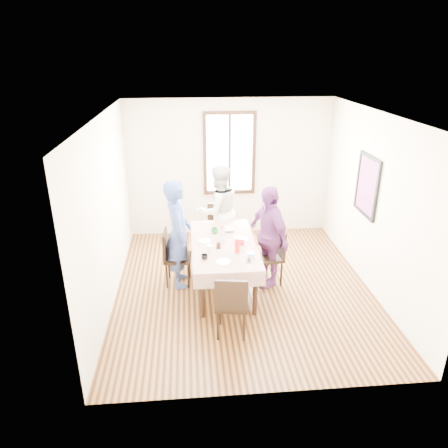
{
  "coord_description": "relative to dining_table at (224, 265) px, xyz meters",
  "views": [
    {
      "loc": [
        -0.81,
        -5.75,
        3.53
      ],
      "look_at": [
        -0.3,
        0.02,
        1.1
      ],
      "focal_mm": 33.55,
      "sensor_mm": 36.0,
      "label": 1
    }
  ],
  "objects": [
    {
      "name": "chair_left",
      "position": [
        -0.72,
        0.16,
        0.08
      ],
      "size": [
        0.45,
        0.45,
        0.91
      ],
      "primitive_type": "cube",
      "rotation": [
        0.0,
        0.0,
        -1.63
      ],
      "color": "black",
      "rests_on": "ground"
    },
    {
      "name": "chair_near",
      "position": [
        0.0,
        -1.21,
        0.08
      ],
      "size": [
        0.48,
        0.48,
        0.91
      ],
      "primitive_type": "cube",
      "rotation": [
        0.0,
        0.0,
        -0.15
      ],
      "color": "black",
      "rests_on": "ground"
    },
    {
      "name": "chair_right",
      "position": [
        0.72,
        0.05,
        0.08
      ],
      "size": [
        0.47,
        0.47,
        0.91
      ],
      "primitive_type": "cube",
      "rotation": [
        0.0,
        0.0,
        1.7
      ],
      "color": "black",
      "rests_on": "ground"
    },
    {
      "name": "serving_bowl",
      "position": [
        0.11,
        0.46,
        0.41
      ],
      "size": [
        0.23,
        0.23,
        0.05
      ],
      "primitive_type": "imported",
      "rotation": [
        0.0,
        0.0,
        -0.07
      ],
      "color": "white",
      "rests_on": "tablecloth"
    },
    {
      "name": "art_poster",
      "position": [
        2.28,
        0.23,
        1.18
      ],
      "size": [
        0.04,
        0.76,
        0.96
      ],
      "primitive_type": "cube",
      "color": "red",
      "rests_on": "right_wall"
    },
    {
      "name": "window_frame",
      "position": [
        0.3,
        2.16,
        1.27
      ],
      "size": [
        1.02,
        0.06,
        1.62
      ],
      "primitive_type": "cube",
      "color": "black",
      "rests_on": "back_wall"
    },
    {
      "name": "mug_green",
      "position": [
        -0.11,
        0.39,
        0.43
      ],
      "size": [
        0.12,
        0.12,
        0.09
      ],
      "primitive_type": "imported",
      "rotation": [
        0.0,
        0.0,
        -0.1
      ],
      "color": "#0C7226",
      "rests_on": "tablecloth"
    },
    {
      "name": "person_left",
      "position": [
        -0.7,
        0.16,
        0.49
      ],
      "size": [
        0.47,
        0.67,
        1.73
      ],
      "primitive_type": "imported",
      "rotation": [
        0.0,
        0.0,
        1.67
      ],
      "color": "#324482",
      "rests_on": "ground"
    },
    {
      "name": "plate_near",
      "position": [
        -0.06,
        -0.63,
        0.39
      ],
      "size": [
        0.2,
        0.2,
        0.01
      ],
      "primitive_type": "cylinder",
      "color": "white",
      "rests_on": "tablecloth"
    },
    {
      "name": "jam_jar",
      "position": [
        -0.1,
        -0.18,
        0.43
      ],
      "size": [
        0.06,
        0.06,
        0.09
      ],
      "primitive_type": "cylinder",
      "color": "black",
      "rests_on": "tablecloth"
    },
    {
      "name": "flower_vase",
      "position": [
        -0.01,
        0.08,
        0.47
      ],
      "size": [
        0.08,
        0.08,
        0.16
      ],
      "primitive_type": "cylinder",
      "color": "silver",
      "rests_on": "tablecloth"
    },
    {
      "name": "chair_far",
      "position": [
        0.0,
        1.21,
        0.08
      ],
      "size": [
        0.48,
        0.48,
        0.91
      ],
      "primitive_type": "cube",
      "rotation": [
        0.0,
        0.0,
        2.98
      ],
      "color": "black",
      "rests_on": "ground"
    },
    {
      "name": "back_wall",
      "position": [
        0.3,
        2.18,
        0.98
      ],
      "size": [
        4.0,
        0.0,
        4.0
      ],
      "primitive_type": "plane",
      "rotation": [
        1.57,
        0.0,
        0.0
      ],
      "color": "beige",
      "rests_on": "ground"
    },
    {
      "name": "mug_black",
      "position": [
        -0.32,
        -0.52,
        0.42
      ],
      "size": [
        0.1,
        0.1,
        0.08
      ],
      "primitive_type": "imported",
      "rotation": [
        0.0,
        0.0,
        -0.05
      ],
      "color": "black",
      "rests_on": "tablecloth"
    },
    {
      "name": "drinking_glass",
      "position": [
        -0.24,
        -0.27,
        0.43
      ],
      "size": [
        0.07,
        0.07,
        0.09
      ],
      "primitive_type": "cylinder",
      "color": "silver",
      "rests_on": "tablecloth"
    },
    {
      "name": "mug_flag",
      "position": [
        0.27,
        -0.11,
        0.43
      ],
      "size": [
        0.13,
        0.13,
        0.08
      ],
      "primitive_type": "imported",
      "rotation": [
        0.0,
        0.0,
        0.81
      ],
      "color": "red",
      "rests_on": "tablecloth"
    },
    {
      "name": "juice_carton",
      "position": [
        0.17,
        -0.34,
        0.49
      ],
      "size": [
        0.07,
        0.07,
        0.22
      ],
      "primitive_type": "cube",
      "color": "red",
      "rests_on": "tablecloth"
    },
    {
      "name": "person_far",
      "position": [
        0.0,
        1.18,
        0.47
      ],
      "size": [
        1.01,
        0.91,
        1.69
      ],
      "primitive_type": "imported",
      "rotation": [
        0.0,
        0.0,
        3.54
      ],
      "color": "silver",
      "rests_on": "ground"
    },
    {
      "name": "plate_right",
      "position": [
        0.28,
        0.1,
        0.39
      ],
      "size": [
        0.2,
        0.2,
        0.01
      ],
      "primitive_type": "cylinder",
      "color": "white",
      "rests_on": "tablecloth"
    },
    {
      "name": "tablecloth",
      "position": [
        0.0,
        0.0,
        0.38
      ],
      "size": [
        0.99,
        1.87,
        0.01
      ],
      "primitive_type": "cube",
      "color": "#5E150B",
      "rests_on": "dining_table"
    },
    {
      "name": "butter_tub",
      "position": [
        0.35,
        -0.5,
        0.41
      ],
      "size": [
        0.11,
        0.11,
        0.05
      ],
      "primitive_type": "cylinder",
      "color": "white",
      "rests_on": "tablecloth"
    },
    {
      "name": "person_right",
      "position": [
        0.7,
        0.05,
        0.45
      ],
      "size": [
        0.74,
        1.04,
        1.64
      ],
      "primitive_type": "imported",
      "rotation": [
        0.0,
        0.0,
        -1.18
      ],
      "color": "#6B3271",
      "rests_on": "ground"
    },
    {
      "name": "flower_bunch",
      "position": [
        -0.01,
        0.08,
        0.59
      ],
      "size": [
        0.09,
        0.09,
        0.1
      ],
      "primitive_type": null,
      "color": "yellow",
      "rests_on": "flower_vase"
    },
    {
      "name": "butter_lid",
      "position": [
        0.35,
        -0.5,
        0.45
      ],
      "size": [
        0.12,
        0.12,
        0.01
      ],
      "primitive_type": "cylinder",
      "color": "blue",
      "rests_on": "butter_tub"
    },
    {
      "name": "ground",
      "position": [
        0.3,
        -0.07,
        -0.38
      ],
      "size": [
        4.5,
        4.5,
        0.0
      ],
      "primitive_type": "plane",
      "color": "black",
      "rests_on": "ground"
    },
    {
      "name": "right_wall",
      "position": [
        2.3,
        -0.07,
        0.98
      ],
      "size": [
        0.0,
        4.5,
        4.5
      ],
      "primitive_type": "plane",
      "rotation": [
        1.57,
        0.0,
        -1.57
      ],
      "color": "beige",
      "rests_on": "ground"
    },
    {
      "name": "window_pane",
      "position": [
        0.3,
        2.17,
        1.27
      ],
      "size": [
        0.9,
        0.02,
        1.5
      ],
      "primitive_type": "cube",
      "color": "white",
      "rests_on": "back_wall"
    },
    {
      "name": "plate_left",
      "position": [
        -0.29,
        0.08,
        0.39
      ],
      "size": [
        0.2,
        0.2,
        0.01
      ],
      "primitive_type": "cylinder",
      "color": "white",
      "rests_on": "tablecloth"
    },
    {
      "name": "dining_table",
      "position": [
        0.0,
        0.0,
        0.0
      ],
      "size": [
        0.87,
        1.75,
        0.75
      ],
      "primitive_type": "cube",
      "color": "black",
      "rests_on": "ground"
    },
    {
      "name": "smartphone",
      "position": [
        0.29,
        -0.63,
        0.39
      ],
      "size": [
        0.07,
        0.14,
        0.01
      ],
      "primitive_type": "cube",
      "color": "black",
      "rests_on": "tablecloth"
    }
  ]
}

